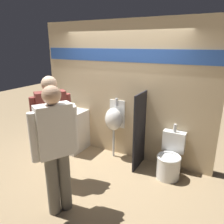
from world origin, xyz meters
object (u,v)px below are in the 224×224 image
urinal_near_counter (114,119)px  person_in_vest (53,126)px  person_with_lanyard (56,147)px  cell_phone (70,113)px  toilet (170,160)px  sink_basin (66,107)px

urinal_near_counter → person_in_vest: 1.33m
person_with_lanyard → person_in_vest: bearing=74.6°
cell_phone → person_in_vest: 1.06m
urinal_near_counter → toilet: bearing=-7.3°
sink_basin → urinal_near_counter: urinal_near_counter is taller
toilet → person_with_lanyard: bearing=-125.4°
toilet → person_in_vest: bearing=-146.9°
cell_phone → sink_basin: bearing=142.4°
urinal_near_counter → cell_phone: bearing=-162.8°
sink_basin → urinal_near_counter: 1.15m
cell_phone → person_in_vest: person_in_vest is taller
sink_basin → person_with_lanyard: person_with_lanyard is taller
sink_basin → person_with_lanyard: (1.21, -1.65, 0.05)m
person_in_vest → person_with_lanyard: 0.73m
sink_basin → person_in_vest: 1.33m
sink_basin → person_in_vest: (0.69, -1.14, 0.06)m
person_in_vest → cell_phone: bearing=60.0°
cell_phone → person_with_lanyard: size_ratio=0.08×
sink_basin → urinal_near_counter: size_ratio=0.32×
sink_basin → cell_phone: bearing=-37.6°
cell_phone → toilet: 2.18m
sink_basin → urinal_near_counter: (1.14, 0.09, -0.12)m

